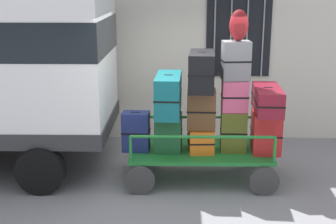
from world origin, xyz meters
name	(u,v)px	position (x,y,z in m)	size (l,w,h in m)	color
ground_plane	(186,183)	(0.00, 0.00, 0.00)	(40.00, 40.00, 0.00)	gray
building_wall	(185,8)	(0.00, 2.36, 2.50)	(12.00, 0.38, 5.00)	silver
luggage_cart	(200,155)	(0.22, 0.16, 0.39)	(2.22, 1.20, 0.48)	#1E722D
cart_railing	(201,129)	(0.22, 0.16, 0.81)	(2.09, 1.06, 0.40)	#1E722D
suitcase_left_bottom	(136,131)	(-0.77, 0.14, 0.78)	(0.43, 0.32, 0.61)	navy
suitcase_midleft_bottom	(168,132)	(-0.27, 0.15, 0.76)	(0.43, 0.45, 0.57)	#194C28
suitcase_midleft_middle	(168,95)	(-0.27, 0.17, 1.35)	(0.41, 0.95, 0.60)	#0F5960
suitcase_center_bottom	(201,139)	(0.22, 0.14, 0.66)	(0.40, 0.54, 0.37)	orange
suitcase_center_middle	(201,109)	(0.22, 0.15, 1.14)	(0.44, 0.44, 0.58)	brown
suitcase_center_top	(202,71)	(0.22, 0.17, 1.71)	(0.44, 0.85, 0.56)	black
suitcase_midright_bottom	(233,131)	(0.71, 0.13, 0.79)	(0.40, 0.31, 0.63)	#4C5119
suitcase_midright_middle	(235,96)	(0.71, 0.14, 1.34)	(0.39, 0.30, 0.47)	#CC4C72
suitcase_midright_top	(236,61)	(0.71, 0.16, 1.87)	(0.43, 0.33, 0.57)	slate
suitcase_right_bottom	(266,132)	(1.20, 0.14, 0.79)	(0.46, 0.59, 0.61)	#B21E1E
suitcase_right_middle	(267,100)	(1.20, 0.17, 1.28)	(0.44, 0.97, 0.37)	maroon
backpack	(239,25)	(0.73, 0.13, 2.37)	(0.27, 0.22, 0.44)	maroon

